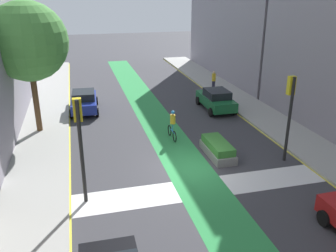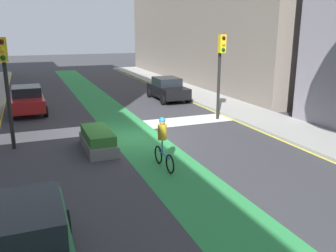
# 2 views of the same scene
# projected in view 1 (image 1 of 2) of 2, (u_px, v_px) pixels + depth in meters

# --- Properties ---
(ground_plane) EXTENTS (120.00, 120.00, 0.00)m
(ground_plane) POSITION_uv_depth(u_px,v_px,m) (190.00, 168.00, 18.38)
(ground_plane) COLOR #38383D
(bike_lane_paint) EXTENTS (2.40, 60.00, 0.01)m
(bike_lane_paint) POSITION_uv_depth(u_px,v_px,m) (189.00, 168.00, 18.37)
(bike_lane_paint) COLOR #2D8C47
(bike_lane_paint) RESTS_ON ground_plane
(crosswalk_band) EXTENTS (12.00, 1.80, 0.01)m
(crosswalk_band) POSITION_uv_depth(u_px,v_px,m) (203.00, 188.00, 16.58)
(crosswalk_band) COLOR silver
(crosswalk_band) RESTS_ON ground_plane
(sidewalk_left) EXTENTS (3.00, 60.00, 0.15)m
(sidewalk_left) POSITION_uv_depth(u_px,v_px,m) (36.00, 186.00, 16.60)
(sidewalk_left) COLOR #9E9E99
(sidewalk_left) RESTS_ON ground_plane
(curb_stripe_left) EXTENTS (0.16, 60.00, 0.01)m
(curb_stripe_left) POSITION_uv_depth(u_px,v_px,m) (69.00, 183.00, 16.98)
(curb_stripe_left) COLOR yellow
(curb_stripe_left) RESTS_ON ground_plane
(sidewalk_right) EXTENTS (3.00, 60.00, 0.15)m
(sidewalk_right) POSITION_uv_depth(u_px,v_px,m) (317.00, 151.00, 20.12)
(sidewalk_right) COLOR #9E9E99
(sidewalk_right) RESTS_ON ground_plane
(curb_stripe_right) EXTENTS (0.16, 60.00, 0.01)m
(curb_stripe_right) POSITION_uv_depth(u_px,v_px,m) (293.00, 156.00, 19.79)
(curb_stripe_right) COLOR yellow
(curb_stripe_right) RESTS_ON ground_plane
(traffic_signal_near_right) EXTENTS (0.35, 0.52, 4.56)m
(traffic_signal_near_right) POSITION_uv_depth(u_px,v_px,m) (290.00, 103.00, 18.24)
(traffic_signal_near_right) COLOR black
(traffic_signal_near_right) RESTS_ON ground_plane
(traffic_signal_near_left) EXTENTS (0.35, 0.52, 4.59)m
(traffic_signal_near_left) POSITION_uv_depth(u_px,v_px,m) (80.00, 132.00, 14.52)
(traffic_signal_near_left) COLOR black
(traffic_signal_near_left) RESTS_ON ground_plane
(car_green_right_far) EXTENTS (2.05, 4.22, 1.57)m
(car_green_right_far) POSITION_uv_depth(u_px,v_px,m) (216.00, 99.00, 27.04)
(car_green_right_far) COLOR #196033
(car_green_right_far) RESTS_ON ground_plane
(car_blue_left_far) EXTENTS (2.19, 4.28, 1.57)m
(car_blue_left_far) POSITION_uv_depth(u_px,v_px,m) (84.00, 101.00, 26.69)
(car_blue_left_far) COLOR navy
(car_blue_left_far) RESTS_ON ground_plane
(cyclist_in_lane) EXTENTS (0.32, 1.73, 1.86)m
(cyclist_in_lane) POSITION_uv_depth(u_px,v_px,m) (172.00, 124.00, 21.62)
(cyclist_in_lane) COLOR black
(cyclist_in_lane) RESTS_ON ground_plane
(pedestrian_sidewalk_right_a) EXTENTS (0.34, 0.34, 1.63)m
(pedestrian_sidewalk_right_a) POSITION_uv_depth(u_px,v_px,m) (214.00, 80.00, 32.02)
(pedestrian_sidewalk_right_a) COLOR #262638
(pedestrian_sidewalk_right_a) RESTS_ON sidewalk_right
(street_tree_near) EXTENTS (4.68, 4.68, 7.93)m
(street_tree_near) POSITION_uv_depth(u_px,v_px,m) (28.00, 42.00, 20.95)
(street_tree_near) COLOR brown
(street_tree_near) RESTS_ON sidewalk_left
(median_planter) EXTENTS (1.13, 2.84, 0.85)m
(median_planter) POSITION_uv_depth(u_px,v_px,m) (218.00, 149.00, 19.66)
(median_planter) COLOR slate
(median_planter) RESTS_ON ground_plane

